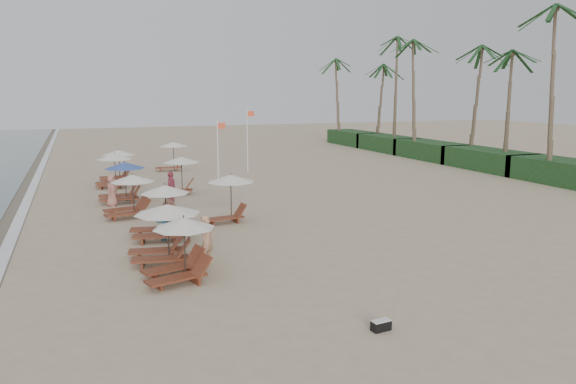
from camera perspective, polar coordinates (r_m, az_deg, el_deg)
name	(u,v)px	position (r m, az deg, el deg)	size (l,w,h in m)	color
ground	(305,244)	(22.10, 1.82, -5.45)	(160.00, 160.00, 0.00)	tan
foam_line	(21,215)	(30.28, -26.22, -2.16)	(0.50, 140.00, 0.02)	white
shrub_hedge	(489,160)	(45.92, 20.34, 3.20)	(3.20, 53.00, 1.60)	#193D1C
palm_row	(488,42)	(46.40, 20.22, 14.57)	(7.00, 52.00, 12.30)	brown
lounger_station_0	(177,251)	(18.04, -11.58, -6.10)	(2.49, 2.30, 2.06)	brown
lounger_station_1	(162,232)	(20.10, -13.11, -4.12)	(2.69, 2.38, 2.09)	brown
lounger_station_2	(159,215)	(23.27, -13.36, -2.38)	(2.59, 2.35, 2.25)	brown
lounger_station_3	(128,197)	(27.83, -16.46, -0.47)	(2.63, 2.22, 2.07)	brown
lounger_station_4	(121,183)	(31.73, -17.17, 0.88)	(2.68, 2.23, 2.22)	brown
lounger_station_5	(112,169)	(36.69, -17.98, 2.28)	(2.50, 2.27, 2.17)	brown
lounger_station_6	(116,165)	(39.21, -17.61, 2.69)	(2.51, 2.22, 2.16)	brown
inland_station_0	(228,193)	(25.63, -6.32, -0.05)	(2.64, 2.24, 2.22)	brown
inland_station_1	(178,172)	(33.26, -11.45, 2.03)	(2.82, 2.24, 2.22)	brown
inland_station_2	(171,153)	(43.53, -12.18, 3.98)	(2.75, 2.24, 2.22)	brown
beachgoer_near	(207,240)	(19.55, -8.47, -4.96)	(0.65, 0.43, 1.78)	tan
beachgoer_mid_a	(165,222)	(23.03, -12.75, -3.11)	(0.73, 0.57, 1.51)	teal
beachgoer_mid_b	(170,206)	(26.07, -12.30, -1.42)	(1.04, 0.60, 1.61)	brown
beachgoer_far_a	(171,189)	(29.76, -12.16, 0.33)	(1.12, 0.46, 1.90)	#B2475A
beachgoer_far_b	(112,190)	(30.57, -17.98, 0.16)	(0.85, 0.55, 1.74)	#AA6A5C
duffel_bag	(381,325)	(14.55, 9.74, -13.61)	(0.53, 0.30, 0.28)	black
flag_pole_near	(218,148)	(37.25, -7.33, 4.64)	(0.59, 0.08, 4.22)	silver
flag_pole_far	(248,137)	(41.81, -4.24, 5.76)	(0.60, 0.08, 4.85)	silver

